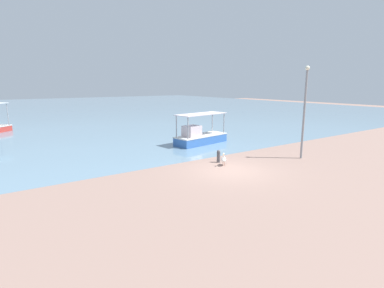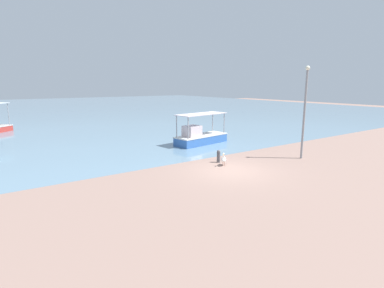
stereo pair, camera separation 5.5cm
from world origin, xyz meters
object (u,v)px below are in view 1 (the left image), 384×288
at_px(lamp_post, 305,108).
at_px(mooring_bollard, 219,156).
at_px(fishing_boat_center, 200,136).
at_px(pelican, 224,159).

xyz_separation_m(lamp_post, mooring_bollard, (-5.04, 2.22, -2.83)).
distance_m(lamp_post, mooring_bollard, 6.19).
height_order(fishing_boat_center, mooring_bollard, fishing_boat_center).
xyz_separation_m(fishing_boat_center, pelican, (-2.60, -5.99, -0.24)).
height_order(fishing_boat_center, lamp_post, lamp_post).
height_order(fishing_boat_center, pelican, fishing_boat_center).
bearing_deg(mooring_bollard, pelican, -105.84).
relative_size(fishing_boat_center, pelican, 5.99).
bearing_deg(fishing_boat_center, pelican, -113.50).
xyz_separation_m(pelican, mooring_bollard, (0.21, 0.73, 0.04)).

